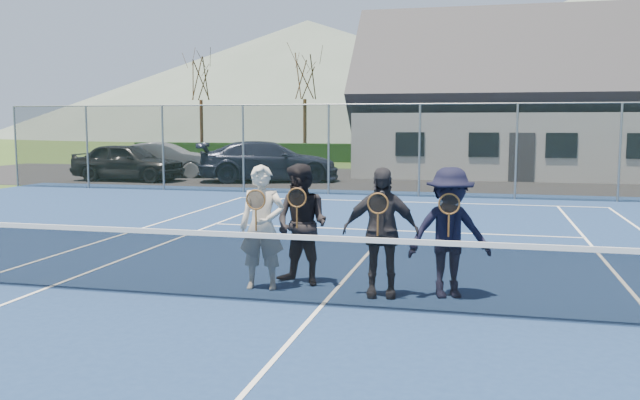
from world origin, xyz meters
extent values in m
plane|color=#2F491A|center=(0.00, 20.00, 0.00)|extent=(220.00, 220.00, 0.00)
cube|color=navy|center=(0.00, 0.00, 0.01)|extent=(30.00, 30.00, 0.02)
cube|color=black|center=(-4.00, 20.00, 0.01)|extent=(40.00, 12.00, 0.01)
cube|color=black|center=(0.00, 32.00, 0.55)|extent=(40.00, 1.20, 1.10)
cone|color=#536459|center=(-25.00, 95.00, 9.00)|extent=(110.00, 110.00, 18.00)
cone|color=slate|center=(20.00, 95.00, 11.00)|extent=(120.00, 120.00, 22.00)
imported|color=black|center=(-12.23, 16.78, 0.79)|extent=(4.67, 2.00, 1.57)
imported|color=gray|center=(-11.69, 18.94, 0.76)|extent=(4.87, 2.63, 1.52)
imported|color=#191E33|center=(-6.50, 17.82, 0.82)|extent=(6.12, 3.97, 1.65)
cube|color=white|center=(0.00, 11.88, 0.03)|extent=(10.97, 0.06, 0.01)
cube|color=white|center=(-4.12, 0.00, 0.03)|extent=(0.06, 23.77, 0.01)
cube|color=white|center=(0.00, 6.40, 0.03)|extent=(8.23, 0.06, 0.01)
cube|color=white|center=(0.00, 0.00, 0.03)|extent=(0.06, 12.80, 0.01)
cube|color=black|center=(0.00, 0.00, 0.48)|extent=(11.60, 0.02, 0.88)
cube|color=white|center=(0.00, 0.00, 0.93)|extent=(11.60, 0.03, 0.07)
cylinder|color=slate|center=(-15.00, 13.50, 1.50)|extent=(0.07, 0.07, 3.00)
cylinder|color=slate|center=(-12.00, 13.50, 1.50)|extent=(0.07, 0.07, 3.00)
cylinder|color=slate|center=(-9.00, 13.50, 1.50)|extent=(0.07, 0.07, 3.00)
cylinder|color=slate|center=(-6.00, 13.50, 1.50)|extent=(0.07, 0.07, 3.00)
cylinder|color=slate|center=(-3.00, 13.50, 1.50)|extent=(0.07, 0.07, 3.00)
cylinder|color=slate|center=(0.00, 13.50, 1.50)|extent=(0.07, 0.07, 3.00)
cylinder|color=slate|center=(3.00, 13.50, 1.50)|extent=(0.07, 0.07, 3.00)
cylinder|color=slate|center=(6.00, 13.50, 1.50)|extent=(0.07, 0.07, 3.00)
cube|color=black|center=(0.00, 13.50, 1.50)|extent=(30.00, 0.03, 3.00)
cylinder|color=slate|center=(0.00, 13.50, 3.00)|extent=(30.00, 0.04, 0.04)
cube|color=silver|center=(4.00, 24.00, 1.40)|extent=(15.00, 8.00, 2.80)
pyramid|color=#2D2D33|center=(4.00, 24.00, 5.65)|extent=(15.60, 8.20, 4.10)
cube|color=#2D2D33|center=(3.50, 19.98, 1.00)|extent=(1.00, 0.06, 2.00)
cube|color=black|center=(-1.00, 19.98, 1.50)|extent=(1.20, 0.06, 1.00)
cube|color=black|center=(2.00, 19.98, 1.50)|extent=(1.20, 0.06, 1.00)
cube|color=black|center=(5.00, 19.98, 1.50)|extent=(1.20, 0.06, 1.00)
cylinder|color=#3C2215|center=(-16.00, 33.00, 1.93)|extent=(0.22, 0.22, 3.85)
cylinder|color=#3C2716|center=(-9.00, 33.00, 1.93)|extent=(0.22, 0.22, 3.85)
cylinder|color=#321E12|center=(2.00, 33.00, 1.93)|extent=(0.22, 0.22, 3.85)
imported|color=beige|center=(-1.06, 0.75, 0.92)|extent=(0.71, 0.51, 1.80)
torus|color=brown|center=(-1.06, 0.48, 1.35)|extent=(0.29, 0.02, 0.29)
cylinder|color=black|center=(-1.06, 0.48, 1.35)|extent=(0.25, 0.00, 0.25)
cylinder|color=brown|center=(-1.06, 0.48, 1.07)|extent=(0.03, 0.03, 0.32)
imported|color=black|center=(-0.57, 1.14, 0.92)|extent=(1.05, 0.93, 1.80)
torus|color=brown|center=(-0.57, 0.87, 1.35)|extent=(0.29, 0.02, 0.29)
cylinder|color=black|center=(-0.57, 0.87, 1.35)|extent=(0.25, 0.00, 0.25)
cylinder|color=brown|center=(-0.57, 0.87, 1.07)|extent=(0.03, 0.03, 0.32)
imported|color=#26252B|center=(0.66, 0.72, 0.92)|extent=(1.10, 0.56, 1.80)
torus|color=brown|center=(0.66, 0.45, 1.35)|extent=(0.29, 0.02, 0.29)
cylinder|color=black|center=(0.66, 0.45, 1.35)|extent=(0.25, 0.00, 0.25)
cylinder|color=brown|center=(0.66, 0.45, 1.07)|extent=(0.03, 0.03, 0.32)
imported|color=black|center=(1.59, 0.89, 0.92)|extent=(1.32, 1.01, 1.80)
torus|color=brown|center=(1.59, 0.62, 1.35)|extent=(0.29, 0.02, 0.29)
cylinder|color=black|center=(1.59, 0.62, 1.35)|extent=(0.25, 0.00, 0.25)
cylinder|color=brown|center=(1.59, 0.62, 1.07)|extent=(0.03, 0.03, 0.32)
camera|label=1|loc=(2.02, -8.43, 2.43)|focal=38.00mm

